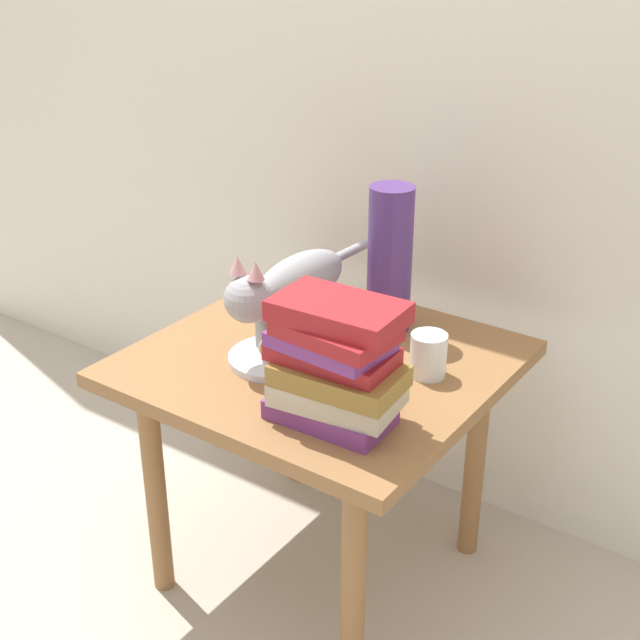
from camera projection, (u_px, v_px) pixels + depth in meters
ground_plane at (320, 565)px, 1.94m from camera, size 6.00×6.00×0.00m
back_panel at (443, 32)px, 1.80m from camera, size 4.00×0.04×2.20m
side_table at (320, 389)px, 1.75m from camera, size 0.69×0.65×0.53m
plate at (275, 358)px, 1.69m from camera, size 0.18×0.18×0.01m
bread_roll at (278, 346)px, 1.67m from camera, size 0.08×0.09×0.05m
cat at (290, 286)px, 1.70m from camera, size 0.10×0.48×0.23m
book_stack at (335, 363)px, 1.45m from camera, size 0.24×0.16×0.23m
green_vase at (390, 260)px, 1.76m from camera, size 0.09×0.09×0.31m
candle_jar at (428, 357)px, 1.63m from camera, size 0.07×0.07×0.08m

